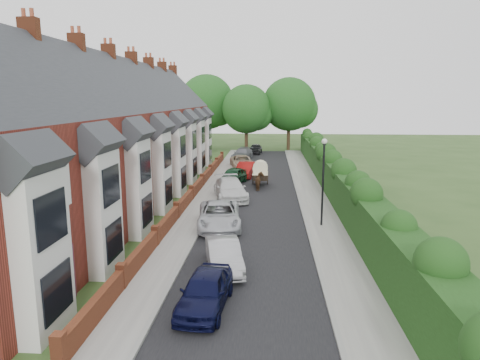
{
  "coord_description": "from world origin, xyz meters",
  "views": [
    {
      "loc": [
        0.35,
        -20.24,
        7.4
      ],
      "look_at": [
        -1.55,
        6.73,
        2.2
      ],
      "focal_mm": 32.0,
      "sensor_mm": 36.0,
      "label": 1
    }
  ],
  "objects_px": {
    "car_silver_a": "(224,255)",
    "car_black": "(255,149)",
    "lamppost": "(323,171)",
    "car_white": "(230,189)",
    "car_green": "(233,176)",
    "car_red": "(246,170)",
    "horse_cart": "(260,171)",
    "car_beige": "(242,162)",
    "horse": "(260,181)",
    "car_grey": "(242,154)",
    "car_navy": "(205,291)",
    "car_silver_b": "(219,215)"
  },
  "relations": [
    {
      "from": "car_silver_a",
      "to": "car_black",
      "type": "bearing_deg",
      "value": 77.24
    },
    {
      "from": "lamppost",
      "to": "car_white",
      "type": "bearing_deg",
      "value": 132.02
    },
    {
      "from": "car_green",
      "to": "car_red",
      "type": "relative_size",
      "value": 0.96
    },
    {
      "from": "car_red",
      "to": "horse_cart",
      "type": "distance_m",
      "value": 4.21
    },
    {
      "from": "car_beige",
      "to": "horse",
      "type": "relative_size",
      "value": 2.88
    },
    {
      "from": "car_black",
      "to": "car_white",
      "type": "bearing_deg",
      "value": -87.03
    },
    {
      "from": "horse_cart",
      "to": "car_black",
      "type": "bearing_deg",
      "value": 93.11
    },
    {
      "from": "horse",
      "to": "lamppost",
      "type": "bearing_deg",
      "value": 108.33
    },
    {
      "from": "car_silver_a",
      "to": "car_red",
      "type": "relative_size",
      "value": 0.9
    },
    {
      "from": "car_green",
      "to": "car_silver_a",
      "type": "bearing_deg",
      "value": -72.61
    },
    {
      "from": "car_silver_a",
      "to": "car_grey",
      "type": "relative_size",
      "value": 0.84
    },
    {
      "from": "car_navy",
      "to": "car_beige",
      "type": "height_order",
      "value": "car_beige"
    },
    {
      "from": "car_silver_b",
      "to": "car_white",
      "type": "relative_size",
      "value": 0.99
    },
    {
      "from": "car_silver_a",
      "to": "car_red",
      "type": "height_order",
      "value": "car_red"
    },
    {
      "from": "car_silver_a",
      "to": "car_green",
      "type": "bearing_deg",
      "value": 80.95
    },
    {
      "from": "car_white",
      "to": "car_black",
      "type": "distance_m",
      "value": 26.36
    },
    {
      "from": "car_navy",
      "to": "car_beige",
      "type": "xyz_separation_m",
      "value": [
        -0.75,
        31.15,
        0.01
      ]
    },
    {
      "from": "car_silver_a",
      "to": "horse_cart",
      "type": "bearing_deg",
      "value": 73.66
    },
    {
      "from": "lamppost",
      "to": "car_red",
      "type": "bearing_deg",
      "value": 108.58
    },
    {
      "from": "car_navy",
      "to": "car_green",
      "type": "xyz_separation_m",
      "value": [
        -0.94,
        22.4,
        0.04
      ]
    },
    {
      "from": "car_navy",
      "to": "car_black",
      "type": "relative_size",
      "value": 1.01
    },
    {
      "from": "car_silver_a",
      "to": "car_black",
      "type": "distance_m",
      "value": 39.59
    },
    {
      "from": "car_red",
      "to": "car_grey",
      "type": "height_order",
      "value": "car_red"
    },
    {
      "from": "car_red",
      "to": "car_beige",
      "type": "distance_m",
      "value": 5.32
    },
    {
      "from": "car_white",
      "to": "car_red",
      "type": "distance_m",
      "value": 9.11
    },
    {
      "from": "car_navy",
      "to": "car_green",
      "type": "bearing_deg",
      "value": 97.04
    },
    {
      "from": "car_grey",
      "to": "horse",
      "type": "relative_size",
      "value": 2.78
    },
    {
      "from": "car_silver_a",
      "to": "car_beige",
      "type": "relative_size",
      "value": 0.81
    },
    {
      "from": "car_silver_a",
      "to": "car_red",
      "type": "distance_m",
      "value": 22.33
    },
    {
      "from": "car_black",
      "to": "car_red",
      "type": "bearing_deg",
      "value": -85.87
    },
    {
      "from": "car_red",
      "to": "car_black",
      "type": "xyz_separation_m",
      "value": [
        0.27,
        17.27,
        -0.05
      ]
    },
    {
      "from": "car_silver_b",
      "to": "car_green",
      "type": "height_order",
      "value": "car_silver_b"
    },
    {
      "from": "car_silver_a",
      "to": "car_silver_b",
      "type": "xyz_separation_m",
      "value": [
        -0.93,
        6.14,
        0.08
      ]
    },
    {
      "from": "car_navy",
      "to": "car_white",
      "type": "distance_m",
      "value": 16.81
    },
    {
      "from": "car_silver_b",
      "to": "horse",
      "type": "xyz_separation_m",
      "value": [
        2.08,
        10.44,
        -0.01
      ]
    },
    {
      "from": "lamppost",
      "to": "car_navy",
      "type": "bearing_deg",
      "value": -117.39
    },
    {
      "from": "horse_cart",
      "to": "lamppost",
      "type": "bearing_deg",
      "value": -71.87
    },
    {
      "from": "car_grey",
      "to": "car_silver_a",
      "type": "bearing_deg",
      "value": -76.35
    },
    {
      "from": "horse",
      "to": "car_black",
      "type": "bearing_deg",
      "value": -89.98
    },
    {
      "from": "car_silver_b",
      "to": "car_red",
      "type": "relative_size",
      "value": 1.2
    },
    {
      "from": "car_grey",
      "to": "horse_cart",
      "type": "xyz_separation_m",
      "value": [
        2.55,
        -15.71,
        0.55
      ]
    },
    {
      "from": "car_green",
      "to": "horse",
      "type": "xyz_separation_m",
      "value": [
        2.37,
        -2.26,
        0.0
      ]
    },
    {
      "from": "lamppost",
      "to": "car_green",
      "type": "relative_size",
      "value": 1.24
    },
    {
      "from": "car_silver_b",
      "to": "car_beige",
      "type": "relative_size",
      "value": 1.07
    },
    {
      "from": "car_white",
      "to": "car_grey",
      "type": "distance_m",
      "value": 20.87
    },
    {
      "from": "car_beige",
      "to": "horse_cart",
      "type": "distance_m",
      "value": 9.46
    },
    {
      "from": "lamppost",
      "to": "car_silver_b",
      "type": "bearing_deg",
      "value": -175.12
    },
    {
      "from": "horse",
      "to": "horse_cart",
      "type": "distance_m",
      "value": 1.89
    },
    {
      "from": "car_red",
      "to": "car_white",
      "type": "bearing_deg",
      "value": -83.39
    },
    {
      "from": "car_navy",
      "to": "horse",
      "type": "relative_size",
      "value": 2.33
    }
  ]
}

